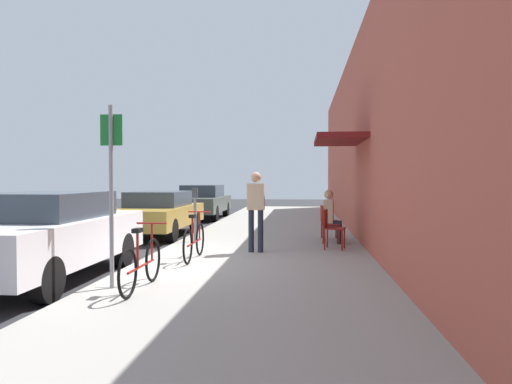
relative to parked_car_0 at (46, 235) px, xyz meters
The scene contains 15 objects.
ground_plane 1.89m from the parked_car_0, 50.59° to the left, with size 60.00×60.00×0.00m, color #2D2D30.
sidewalk_slab 4.78m from the parked_car_0, 44.90° to the left, with size 4.50×32.00×0.12m, color #9E9B93.
building_facade 6.93m from the parked_car_0, 30.20° to the left, with size 1.40×32.00×5.41m.
parked_car_0 is the anchor object (origin of this frame).
parked_car_1 6.13m from the parked_car_0, 90.00° to the left, with size 1.80×4.40×1.31m.
parked_car_2 12.30m from the parked_car_0, 90.00° to the left, with size 1.80×4.40×1.41m.
parking_meter 4.45m from the parked_car_0, 69.59° to the left, with size 0.12×0.10×1.32m.
street_sign 1.96m from the parked_car_0, 31.03° to the right, with size 0.32×0.06×2.60m.
bicycle_0 2.19m from the parked_car_0, 26.24° to the right, with size 0.46×1.71×0.90m.
bicycle_1 2.66m from the parked_car_0, 36.31° to the left, with size 0.46×1.71×0.90m.
cafe_chair_0 5.81m from the parked_car_0, 33.65° to the left, with size 0.52×0.52×0.87m.
cafe_chair_1 6.40m from the parked_car_0, 41.02° to the left, with size 0.50×0.50×0.87m.
seated_patron_1 6.44m from the parked_car_0, 40.62° to the left, with size 0.46×0.41×1.29m.
cafe_chair_2 6.94m from the parked_car_0, 45.90° to the left, with size 0.49×0.49×0.87m.
pedestrian_standing 4.15m from the parked_car_0, 38.92° to the left, with size 0.36×0.22×1.70m.
Camera 1 is at (3.11, -8.81, 1.68)m, focal length 33.63 mm.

